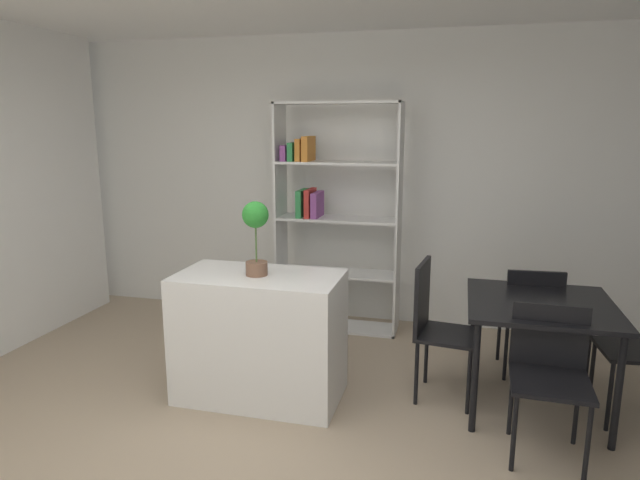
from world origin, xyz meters
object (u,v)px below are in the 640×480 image
Objects in this scene: dining_table at (540,314)px; dining_chair_far at (531,312)px; dining_chair_near at (549,366)px; dining_chair_island_side at (434,319)px; open_bookshelf at (330,209)px; potted_plant_on_island at (256,229)px; kitchen_island at (260,336)px.

dining_table is 0.52m from dining_chair_far.
dining_chair_far is 1.00× the size of dining_chair_near.
dining_table is 0.69m from dining_chair_island_side.
open_bookshelf is 2.15× the size of dining_chair_island_side.
dining_chair_near is 0.86m from dining_chair_island_side.
dining_table is at bearing -34.31° from open_bookshelf.
open_bookshelf is at bearing 137.86° from dining_chair_near.
potted_plant_on_island is at bearing -170.57° from dining_table.
potted_plant_on_island is at bearing 176.37° from dining_chair_near.
dining_chair_island_side reaches higher than dining_chair_far.
dining_chair_far is (1.87, 0.80, 0.07)m from kitchen_island.
potted_plant_on_island is 1.98m from dining_table.
dining_table is at bearing 84.96° from dining_chair_far.
dining_table is at bearing 9.43° from potted_plant_on_island.
open_bookshelf is at bearing 48.74° from dining_chair_island_side.
dining_chair_near is (1.71, -1.67, -0.61)m from open_bookshelf.
dining_chair_island_side is (1.03, -1.16, -0.56)m from open_bookshelf.
potted_plant_on_island is 0.24× the size of open_bookshelf.
dining_table is 1.08× the size of dining_chair_near.
kitchen_island is at bearing 55.91° from potted_plant_on_island.
potted_plant_on_island is 1.39m from dining_chair_island_side.
dining_chair_island_side reaches higher than kitchen_island.
dining_chair_island_side is at bearing 178.98° from dining_table.
open_bookshelf reaches higher than dining_chair_island_side.
potted_plant_on_island is 0.54× the size of dining_table.
dining_chair_far is 0.85m from dining_chair_island_side.
open_bookshelf is (0.16, 1.48, -0.08)m from potted_plant_on_island.
open_bookshelf is (0.16, 1.47, 0.69)m from kitchen_island.
potted_plant_on_island reaches higher than dining_table.
kitchen_island is 0.54× the size of open_bookshelf.
open_bookshelf reaches higher than dining_chair_far.
open_bookshelf is at bearing 83.93° from kitchen_island.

